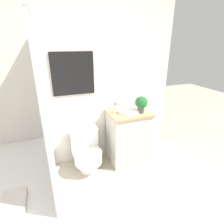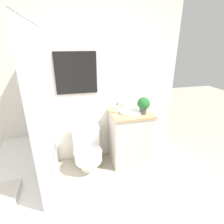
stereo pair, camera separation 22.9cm
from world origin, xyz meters
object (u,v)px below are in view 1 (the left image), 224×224
sink (128,110)px  potted_plant (141,103)px  toilet (86,151)px  soap_bottle (115,109)px

sink → potted_plant: bearing=-35.1°
potted_plant → sink: bearing=144.9°
toilet → soap_bottle: size_ratio=4.14×
soap_bottle → potted_plant: potted_plant is taller
toilet → soap_bottle: bearing=5.2°
toilet → sink: 0.87m
sink → soap_bottle: 0.20m
toilet → sink: size_ratio=1.57×
sink → potted_plant: size_ratio=1.56×
soap_bottle → sink: bearing=-6.1°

